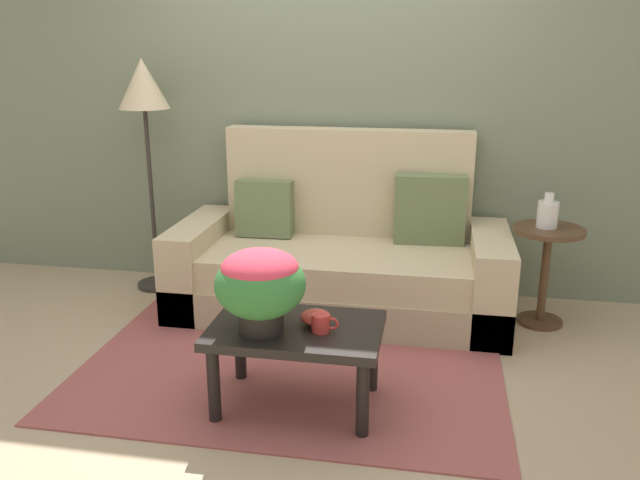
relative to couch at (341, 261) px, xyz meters
The scene contains 11 objects.
ground_plane 0.84m from the couch, 100.38° to the right, with size 14.00×14.00×0.00m, color tan.
wall_back 1.19m from the couch, 106.41° to the left, with size 6.40×0.12×2.81m, color slate.
area_rug 0.82m from the couch, 100.65° to the right, with size 2.24×1.84×0.01m, color #994C47.
couch is the anchor object (origin of this frame).
coffee_table 1.25m from the couch, 91.30° to the right, with size 0.80×0.53×0.42m.
side_table 1.27m from the couch, ahead, with size 0.42×0.42×0.62m.
floor_lamp 1.69m from the couch, behind, with size 0.34×0.34×1.59m.
potted_plant 1.37m from the couch, 97.48° to the right, with size 0.41×0.41×0.38m.
coffee_mug 1.30m from the couch, 85.57° to the right, with size 0.13×0.08×0.09m.
snack_bowl 1.23m from the couch, 87.22° to the right, with size 0.14×0.14×0.07m.
table_vase 1.30m from the couch, ahead, with size 0.12×0.12×0.21m.
Camera 1 is at (0.72, -3.21, 1.68)m, focal length 36.57 mm.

